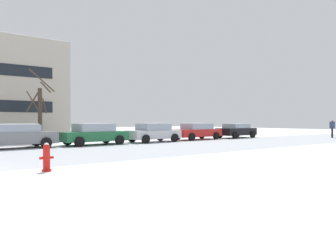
# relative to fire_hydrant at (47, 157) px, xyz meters

# --- Properties ---
(fire_hydrant) EXTENTS (0.44, 0.30, 0.93)m
(fire_hydrant) POSITION_rel_fire_hydrant_xyz_m (0.00, 0.00, 0.00)
(fire_hydrant) COLOR red
(fire_hydrant) RESTS_ON ground
(parked_car_gray) EXTENTS (4.55, 2.25, 1.46)m
(parked_car_gray) POSITION_rel_fire_hydrant_xyz_m (1.00, 9.80, 0.29)
(parked_car_gray) COLOR slate
(parked_car_gray) RESTS_ON ground
(parked_car_green) EXTENTS (4.55, 2.32, 1.48)m
(parked_car_green) POSITION_rel_fire_hydrant_xyz_m (5.83, 9.65, 0.29)
(parked_car_green) COLOR #1E6038
(parked_car_green) RESTS_ON ground
(parked_car_silver) EXTENTS (4.31, 2.18, 1.46)m
(parked_car_silver) POSITION_rel_fire_hydrant_xyz_m (10.67, 9.54, 0.28)
(parked_car_silver) COLOR silver
(parked_car_silver) RESTS_ON ground
(parked_car_red) EXTENTS (4.65, 2.16, 1.45)m
(parked_car_red) POSITION_rel_fire_hydrant_xyz_m (15.50, 9.92, 0.27)
(parked_car_red) COLOR red
(parked_car_red) RESTS_ON ground
(parked_car_black) EXTENTS (4.15, 2.20, 1.39)m
(parked_car_black) POSITION_rel_fire_hydrant_xyz_m (20.34, 9.69, 0.25)
(parked_car_black) COLOR black
(parked_car_black) RESTS_ON ground
(pedestrian_crossing) EXTENTS (0.50, 0.42, 1.78)m
(pedestrian_crossing) POSITION_rel_fire_hydrant_xyz_m (27.76, 4.24, 0.57)
(pedestrian_crossing) COLOR black
(pedestrian_crossing) RESTS_ON ground
(tree_far_left) EXTENTS (1.68, 1.88, 5.14)m
(tree_far_left) POSITION_rel_fire_hydrant_xyz_m (3.07, 12.47, 1.76)
(tree_far_left) COLOR #423326
(tree_far_left) RESTS_ON ground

